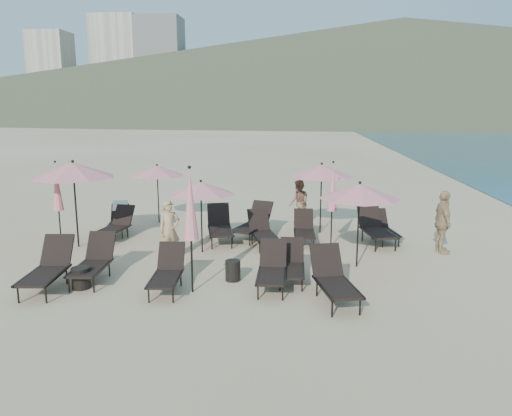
# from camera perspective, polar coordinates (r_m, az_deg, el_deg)

# --- Properties ---
(ground) EXTENTS (800.00, 800.00, 0.00)m
(ground) POSITION_cam_1_polar(r_m,az_deg,el_deg) (11.43, -2.17, -8.90)
(ground) COLOR #D6BA8C
(ground) RESTS_ON ground
(volcanic_headland) EXTENTS (690.00, 690.00, 55.00)m
(volcanic_headland) POSITION_cam_1_polar(r_m,az_deg,el_deg) (321.76, 18.32, 14.91)
(volcanic_headland) COLOR brown
(volcanic_headland) RESTS_ON ground
(hotel_skyline) EXTENTS (109.00, 82.00, 55.00)m
(hotel_skyline) POSITION_cam_1_polar(r_m,az_deg,el_deg) (298.10, -13.95, 15.02)
(hotel_skyline) COLOR beige
(hotel_skyline) RESTS_ON ground
(lounger_0) EXTENTS (0.86, 1.89, 1.05)m
(lounger_0) POSITION_cam_1_polar(r_m,az_deg,el_deg) (12.04, -22.69, -6.27)
(lounger_0) COLOR black
(lounger_0) RESTS_ON ground
(lounger_1) EXTENTS (0.76, 1.77, 1.00)m
(lounger_1) POSITION_cam_1_polar(r_m,az_deg,el_deg) (12.26, -18.08, -5.76)
(lounger_1) COLOR black
(lounger_1) RESTS_ON ground
(lounger_2) EXTENTS (0.72, 1.64, 0.92)m
(lounger_2) POSITION_cam_1_polar(r_m,az_deg,el_deg) (11.23, -10.10, -7.12)
(lounger_2) COLOR black
(lounger_2) RESTS_ON ground
(lounger_3) EXTENTS (0.65, 1.65, 0.95)m
(lounger_3) POSITION_cam_1_polar(r_m,az_deg,el_deg) (11.21, 1.85, -6.90)
(lounger_3) COLOR black
(lounger_3) RESTS_ON ground
(lounger_4) EXTENTS (0.60, 1.53, 0.88)m
(lounger_4) POSITION_cam_1_polar(r_m,az_deg,el_deg) (11.68, 4.09, -6.35)
(lounger_4) COLOR black
(lounger_4) RESTS_ON ground
(lounger_5) EXTENTS (1.08, 1.89, 1.03)m
(lounger_5) POSITION_cam_1_polar(r_m,az_deg,el_deg) (10.59, 8.87, -7.94)
(lounger_5) COLOR black
(lounger_5) RESTS_ON ground
(lounger_6) EXTENTS (0.84, 1.61, 0.96)m
(lounger_6) POSITION_cam_1_polar(r_m,az_deg,el_deg) (16.60, -15.47, -1.20)
(lounger_6) COLOR black
(lounger_6) RESTS_ON ground
(lounger_7) EXTENTS (0.87, 1.72, 0.95)m
(lounger_7) POSITION_cam_1_polar(r_m,az_deg,el_deg) (15.82, -15.77, -1.88)
(lounger_7) COLOR black
(lounger_7) RESTS_ON ground
(lounger_8) EXTENTS (1.07, 1.91, 1.04)m
(lounger_8) POSITION_cam_1_polar(r_m,az_deg,el_deg) (15.01, -4.16, -2.01)
(lounger_8) COLOR black
(lounger_8) RESTS_ON ground
(lounger_9) EXTENTS (1.10, 1.78, 0.96)m
(lounger_9) POSITION_cam_1_polar(r_m,az_deg,el_deg) (14.54, 0.74, -2.58)
(lounger_9) COLOR black
(lounger_9) RESTS_ON ground
(lounger_10) EXTENTS (0.65, 1.59, 0.90)m
(lounger_10) POSITION_cam_1_polar(r_m,az_deg,el_deg) (14.92, 5.51, -2.37)
(lounger_10) COLOR black
(lounger_10) RESTS_ON ground
(lounger_11) EXTENTS (1.05, 1.95, 1.06)m
(lounger_11) POSITION_cam_1_polar(r_m,az_deg,el_deg) (15.14, 13.49, -2.14)
(lounger_11) COLOR black
(lounger_11) RESTS_ON ground
(lounger_12) EXTENTS (1.25, 1.94, 1.04)m
(lounger_12) POSITION_cam_1_polar(r_m,az_deg,el_deg) (15.35, -0.33, -1.67)
(lounger_12) COLOR black
(lounger_12) RESTS_ON ground
(lounger_13) EXTENTS (0.84, 1.61, 0.88)m
(lounger_13) POSITION_cam_1_polar(r_m,az_deg,el_deg) (15.50, 14.29, -2.20)
(lounger_13) COLOR black
(lounger_13) RESTS_ON ground
(umbrella_open_0) EXTENTS (2.35, 2.35, 2.53)m
(umbrella_open_0) POSITION_cam_1_polar(r_m,az_deg,el_deg) (14.98, -20.17, 4.08)
(umbrella_open_0) COLOR black
(umbrella_open_0) RESTS_ON ground
(umbrella_open_1) EXTENTS (1.90, 1.90, 2.04)m
(umbrella_open_1) POSITION_cam_1_polar(r_m,az_deg,el_deg) (13.67, -6.32, 2.27)
(umbrella_open_1) COLOR black
(umbrella_open_1) RESTS_ON ground
(umbrella_open_2) EXTENTS (2.04, 2.04, 2.19)m
(umbrella_open_2) POSITION_cam_1_polar(r_m,az_deg,el_deg) (12.54, 11.76, 1.88)
(umbrella_open_2) COLOR black
(umbrella_open_2) RESTS_ON ground
(umbrella_open_3) EXTENTS (1.92, 1.92, 2.06)m
(umbrella_open_3) POSITION_cam_1_polar(r_m,az_deg,el_deg) (17.51, -11.23, 4.19)
(umbrella_open_3) COLOR black
(umbrella_open_3) RESTS_ON ground
(umbrella_open_4) EXTENTS (2.11, 2.11, 2.27)m
(umbrella_open_4) POSITION_cam_1_polar(r_m,az_deg,el_deg) (15.89, 7.51, 4.24)
(umbrella_open_4) COLOR black
(umbrella_open_4) RESTS_ON ground
(umbrella_closed_0) EXTENTS (0.33, 0.33, 2.78)m
(umbrella_closed_0) POSITION_cam_1_polar(r_m,az_deg,el_deg) (10.63, -7.52, 0.31)
(umbrella_closed_0) COLOR black
(umbrella_closed_0) RESTS_ON ground
(umbrella_closed_1) EXTENTS (0.29, 0.29, 2.50)m
(umbrella_closed_1) POSITION_cam_1_polar(r_m,az_deg,el_deg) (14.28, 8.74, 2.32)
(umbrella_closed_1) COLOR black
(umbrella_closed_1) RESTS_ON ground
(umbrella_closed_2) EXTENTS (0.29, 0.29, 2.50)m
(umbrella_closed_2) POSITION_cam_1_polar(r_m,az_deg,el_deg) (15.24, -21.80, 2.22)
(umbrella_closed_2) COLOR black
(umbrella_closed_2) RESTS_ON ground
(side_table_0) EXTENTS (0.42, 0.42, 0.48)m
(side_table_0) POSITION_cam_1_polar(r_m,az_deg,el_deg) (11.88, -19.38, -7.54)
(side_table_0) COLOR black
(side_table_0) RESTS_ON ground
(side_table_1) EXTENTS (0.36, 0.36, 0.48)m
(side_table_1) POSITION_cam_1_polar(r_m,az_deg,el_deg) (11.71, -2.66, -7.15)
(side_table_1) COLOR black
(side_table_1) RESTS_ON ground
(beachgoer_a) EXTENTS (0.70, 0.66, 1.60)m
(beachgoer_a) POSITION_cam_1_polar(r_m,az_deg,el_deg) (13.27, -9.87, -2.54)
(beachgoer_a) COLOR tan
(beachgoer_a) RESTS_ON ground
(beachgoer_b) EXTENTS (0.79, 0.91, 1.59)m
(beachgoer_b) POSITION_cam_1_polar(r_m,az_deg,el_deg) (16.88, 4.90, 0.55)
(beachgoer_b) COLOR #92654B
(beachgoer_b) RESTS_ON ground
(beachgoer_c) EXTENTS (0.49, 1.05, 1.75)m
(beachgoer_c) POSITION_cam_1_polar(r_m,az_deg,el_deg) (14.62, 20.58, -1.53)
(beachgoer_c) COLOR tan
(beachgoer_c) RESTS_ON ground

